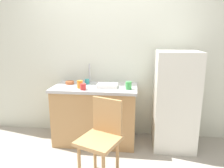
% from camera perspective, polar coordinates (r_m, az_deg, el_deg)
% --- Properties ---
extents(ground_plane, '(8.00, 8.00, 0.00)m').
position_cam_1_polar(ground_plane, '(2.76, -4.17, -21.41)').
color(ground_plane, '#9E998E').
extents(back_wall, '(4.80, 0.10, 2.63)m').
position_cam_1_polar(back_wall, '(3.26, -1.21, 8.84)').
color(back_wall, silver).
rests_on(back_wall, ground_plane).
extents(cabinet_base, '(1.16, 0.60, 0.81)m').
position_cam_1_polar(cabinet_base, '(3.15, -4.46, -8.42)').
color(cabinet_base, tan).
rests_on(cabinet_base, ground_plane).
extents(countertop, '(1.20, 0.64, 0.04)m').
position_cam_1_polar(countertop, '(3.02, -4.60, -0.95)').
color(countertop, '#B7B7BC').
rests_on(countertop, cabinet_base).
extents(faucet, '(0.02, 0.02, 0.29)m').
position_cam_1_polar(faucet, '(3.25, -6.10, 3.01)').
color(faucet, '#B7B7BC').
rests_on(faucet, countertop).
extents(refrigerator, '(0.56, 0.60, 1.36)m').
position_cam_1_polar(refrigerator, '(3.05, 16.67, -4.18)').
color(refrigerator, silver).
rests_on(refrigerator, ground_plane).
extents(chair, '(0.52, 0.52, 0.89)m').
position_cam_1_polar(chair, '(2.34, -2.88, -13.94)').
color(chair, tan).
rests_on(chair, ground_plane).
extents(dish_tray, '(0.28, 0.20, 0.05)m').
position_cam_1_polar(dish_tray, '(2.93, -1.27, -0.46)').
color(dish_tray, white).
rests_on(dish_tray, countertop).
extents(terracotta_bowl, '(0.12, 0.12, 0.04)m').
position_cam_1_polar(terracotta_bowl, '(3.19, -11.41, 0.37)').
color(terracotta_bowl, '#B25B33').
rests_on(terracotta_bowl, countertop).
extents(cup_orange, '(0.08, 0.08, 0.11)m').
position_cam_1_polar(cup_orange, '(2.92, -8.72, -0.07)').
color(cup_orange, orange).
rests_on(cup_orange, countertop).
extents(cup_red, '(0.08, 0.08, 0.08)m').
position_cam_1_polar(cup_red, '(2.83, -7.87, -0.75)').
color(cup_red, red).
rests_on(cup_red, countertop).
extents(cup_green, '(0.08, 0.08, 0.10)m').
position_cam_1_polar(cup_green, '(2.84, 4.52, -0.39)').
color(cup_green, green).
rests_on(cup_green, countertop).
extents(cup_teal, '(0.06, 0.06, 0.07)m').
position_cam_1_polar(cup_teal, '(3.15, -6.80, 0.66)').
color(cup_teal, teal).
rests_on(cup_teal, countertop).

